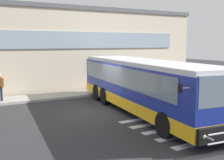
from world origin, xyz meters
The scene contains 6 objects.
ground_plane centered at (0.00, 0.00, -0.01)m, with size 80.00×90.00×0.02m, color #2B2B2D.
bay_paint_stripes centered at (2.00, -4.20, 0.00)m, with size 4.40×3.96×0.01m.
terminal_building centered at (-0.69, 11.65, 3.13)m, with size 25.16×13.80×6.27m.
boarding_curb centered at (0.00, 4.80, 0.07)m, with size 27.36×2.00×0.15m, color #9E9B93.
bus_main_foreground centered at (1.87, -1.28, 1.34)m, with size 4.17×12.00×2.70m.
passenger_by_doorway centered at (-4.41, 4.63, 1.11)m, with size 0.53×0.49×1.68m.
Camera 1 is at (-6.35, -12.91, 3.58)m, focal length 44.43 mm.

